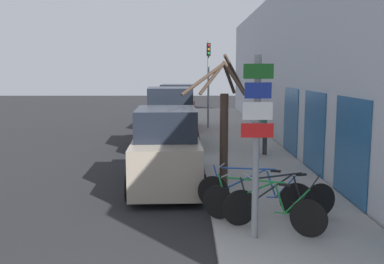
{
  "coord_description": "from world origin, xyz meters",
  "views": [
    {
      "loc": [
        0.53,
        -4.26,
        3.09
      ],
      "look_at": [
        0.6,
        5.47,
        1.71
      ],
      "focal_mm": 40.0,
      "sensor_mm": 36.0,
      "label": 1
    }
  ],
  "objects_px": {
    "bicycle_2": "(254,193)",
    "parked_car_1": "(170,121)",
    "pedestrian_near": "(261,127)",
    "traffic_light": "(208,73)",
    "parked_car_0": "(166,151)",
    "bicycle_0": "(261,207)",
    "signpost": "(256,140)",
    "bicycle_1": "(281,201)",
    "street_tree": "(224,124)",
    "parked_car_2": "(177,110)"
  },
  "relations": [
    {
      "from": "street_tree",
      "to": "traffic_light",
      "type": "xyz_separation_m",
      "value": [
        0.14,
        11.63,
        1.24
      ]
    },
    {
      "from": "bicycle_0",
      "to": "street_tree",
      "type": "relative_size",
      "value": 0.64
    },
    {
      "from": "bicycle_2",
      "to": "parked_car_1",
      "type": "height_order",
      "value": "parked_car_1"
    },
    {
      "from": "bicycle_1",
      "to": "bicycle_2",
      "type": "distance_m",
      "value": 0.71
    },
    {
      "from": "street_tree",
      "to": "traffic_light",
      "type": "distance_m",
      "value": 11.69
    },
    {
      "from": "traffic_light",
      "to": "bicycle_2",
      "type": "bearing_deg",
      "value": -88.47
    },
    {
      "from": "pedestrian_near",
      "to": "traffic_light",
      "type": "distance_m",
      "value": 7.58
    },
    {
      "from": "pedestrian_near",
      "to": "traffic_light",
      "type": "height_order",
      "value": "traffic_light"
    },
    {
      "from": "bicycle_1",
      "to": "street_tree",
      "type": "bearing_deg",
      "value": 6.44
    },
    {
      "from": "parked_car_0",
      "to": "parked_car_2",
      "type": "xyz_separation_m",
      "value": [
        0.0,
        10.75,
        0.13
      ]
    },
    {
      "from": "bicycle_2",
      "to": "traffic_light",
      "type": "bearing_deg",
      "value": 21.07
    },
    {
      "from": "parked_car_1",
      "to": "bicycle_1",
      "type": "bearing_deg",
      "value": -77.46
    },
    {
      "from": "bicycle_0",
      "to": "parked_car_1",
      "type": "bearing_deg",
      "value": 44.82
    },
    {
      "from": "signpost",
      "to": "bicycle_1",
      "type": "bearing_deg",
      "value": 52.96
    },
    {
      "from": "signpost",
      "to": "traffic_light",
      "type": "xyz_separation_m",
      "value": [
        -0.17,
        14.87,
        1.12
      ]
    },
    {
      "from": "parked_car_2",
      "to": "traffic_light",
      "type": "xyz_separation_m",
      "value": [
        1.61,
        0.09,
        1.93
      ]
    },
    {
      "from": "bicycle_2",
      "to": "parked_car_2",
      "type": "distance_m",
      "value": 13.53
    },
    {
      "from": "parked_car_0",
      "to": "parked_car_1",
      "type": "xyz_separation_m",
      "value": [
        -0.17,
        5.77,
        0.14
      ]
    },
    {
      "from": "parked_car_1",
      "to": "bicycle_0",
      "type": "bearing_deg",
      "value": -80.65
    },
    {
      "from": "parked_car_0",
      "to": "parked_car_2",
      "type": "bearing_deg",
      "value": 87.66
    },
    {
      "from": "signpost",
      "to": "parked_car_0",
      "type": "xyz_separation_m",
      "value": [
        -1.78,
        4.03,
        -0.94
      ]
    },
    {
      "from": "bicycle_2",
      "to": "traffic_light",
      "type": "height_order",
      "value": "traffic_light"
    },
    {
      "from": "parked_car_2",
      "to": "traffic_light",
      "type": "bearing_deg",
      "value": 5.15
    },
    {
      "from": "signpost",
      "to": "bicycle_0",
      "type": "bearing_deg",
      "value": 69.73
    },
    {
      "from": "signpost",
      "to": "parked_car_2",
      "type": "relative_size",
      "value": 0.77
    },
    {
      "from": "bicycle_1",
      "to": "street_tree",
      "type": "relative_size",
      "value": 0.7
    },
    {
      "from": "parked_car_0",
      "to": "parked_car_1",
      "type": "height_order",
      "value": "parked_car_1"
    },
    {
      "from": "bicycle_0",
      "to": "parked_car_2",
      "type": "xyz_separation_m",
      "value": [
        -1.96,
        14.26,
        0.55
      ]
    },
    {
      "from": "bicycle_0",
      "to": "pedestrian_near",
      "type": "distance_m",
      "value": 7.3
    },
    {
      "from": "bicycle_0",
      "to": "parked_car_0",
      "type": "distance_m",
      "value": 4.05
    },
    {
      "from": "bicycle_0",
      "to": "street_tree",
      "type": "distance_m",
      "value": 3.03
    },
    {
      "from": "signpost",
      "to": "parked_car_2",
      "type": "bearing_deg",
      "value": 96.84
    },
    {
      "from": "signpost",
      "to": "bicycle_1",
      "type": "distance_m",
      "value": 1.73
    },
    {
      "from": "parked_car_0",
      "to": "parked_car_2",
      "type": "distance_m",
      "value": 10.75
    },
    {
      "from": "parked_car_1",
      "to": "street_tree",
      "type": "bearing_deg",
      "value": -79.59
    },
    {
      "from": "parked_car_0",
      "to": "bicycle_0",
      "type": "bearing_deg",
      "value": -63.07
    },
    {
      "from": "parked_car_1",
      "to": "street_tree",
      "type": "xyz_separation_m",
      "value": [
        1.64,
        -6.56,
        0.68
      ]
    },
    {
      "from": "bicycle_1",
      "to": "parked_car_2",
      "type": "bearing_deg",
      "value": -5.45
    },
    {
      "from": "signpost",
      "to": "bicycle_2",
      "type": "distance_m",
      "value": 1.96
    },
    {
      "from": "signpost",
      "to": "street_tree",
      "type": "xyz_separation_m",
      "value": [
        -0.31,
        3.24,
        -0.13
      ]
    },
    {
      "from": "pedestrian_near",
      "to": "parked_car_0",
      "type": "bearing_deg",
      "value": -148.38
    },
    {
      "from": "bicycle_1",
      "to": "bicycle_2",
      "type": "relative_size",
      "value": 1.0
    },
    {
      "from": "bicycle_1",
      "to": "traffic_light",
      "type": "bearing_deg",
      "value": -11.98
    },
    {
      "from": "bicycle_2",
      "to": "parked_car_2",
      "type": "xyz_separation_m",
      "value": [
        -1.97,
        13.38,
        0.54
      ]
    },
    {
      "from": "parked_car_1",
      "to": "pedestrian_near",
      "type": "relative_size",
      "value": 2.65
    },
    {
      "from": "bicycle_0",
      "to": "traffic_light",
      "type": "bearing_deg",
      "value": 33.3
    },
    {
      "from": "signpost",
      "to": "street_tree",
      "type": "height_order",
      "value": "street_tree"
    },
    {
      "from": "bicycle_2",
      "to": "parked_car_1",
      "type": "bearing_deg",
      "value": 33.8
    },
    {
      "from": "parked_car_2",
      "to": "parked_car_0",
      "type": "bearing_deg",
      "value": -87.92
    },
    {
      "from": "signpost",
      "to": "street_tree",
      "type": "distance_m",
      "value": 3.26
    }
  ]
}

